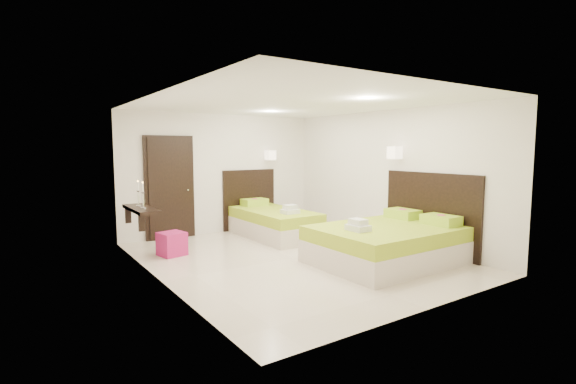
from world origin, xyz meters
TOP-DOWN VIEW (x-y plane):
  - floor at (0.00, 0.00)m, footprint 5.50×5.50m
  - bed_single at (0.66, 1.74)m, footprint 1.32×2.19m
  - bed_double at (1.19, -1.07)m, footprint 2.30×1.95m
  - nightstand at (1.49, 2.70)m, footprint 0.40×0.36m
  - ottoman at (-1.64, 1.35)m, footprint 0.48×0.48m
  - door at (-1.20, 2.70)m, footprint 1.02×0.15m
  - console_shelf at (-2.08, 1.60)m, footprint 0.35×1.20m

SIDE VIEW (x-z plane):
  - floor at x=0.00m, z-range 0.00..0.00m
  - nightstand at x=1.49m, z-range 0.00..0.34m
  - ottoman at x=-1.64m, z-range 0.00..0.41m
  - bed_single at x=0.66m, z-range -0.58..1.23m
  - bed_double at x=1.19m, z-range -0.61..1.29m
  - console_shelf at x=-2.08m, z-range 0.42..1.21m
  - door at x=-1.20m, z-range -0.02..2.12m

